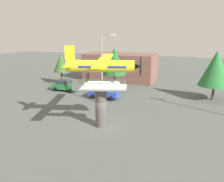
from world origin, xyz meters
TOP-DOWN VIEW (x-y plane):
  - ground_plane at (0.00, 0.00)m, footprint 140.00×140.00m
  - display_pedestal at (0.00, 0.00)m, footprint 1.10×1.10m
  - floatplane_monument at (0.12, 0.04)m, footprint 7.20×10.24m
  - car_near_green at (-10.74, 10.73)m, footprint 4.20×2.02m
  - car_mid_blue at (-3.51, 9.04)m, footprint 4.20×2.02m
  - streetlight_primary at (-2.66, 6.91)m, footprint 1.84×0.28m
  - storefront_building at (-5.39, 22.00)m, footprint 13.04×7.06m
  - tree_west at (-14.02, 14.91)m, footprint 2.75×2.75m
  - tree_east at (-3.89, 14.37)m, footprint 3.73×3.73m
  - tree_center_back at (10.63, 13.58)m, footprint 4.27×4.27m

SIDE VIEW (x-z plane):
  - ground_plane at x=0.00m, z-range 0.00..0.00m
  - car_near_green at x=-10.74m, z-range 0.00..1.76m
  - car_mid_blue at x=-3.51m, z-range 0.00..1.76m
  - display_pedestal at x=0.00m, z-range 0.00..3.76m
  - storefront_building at x=-5.39m, z-range 0.00..4.99m
  - tree_west at x=-14.02m, z-range 1.05..6.27m
  - tree_center_back at x=10.63m, z-range 0.96..7.65m
  - tree_east at x=-3.89m, z-range 1.20..7.78m
  - streetlight_primary at x=-2.66m, z-range 0.65..9.42m
  - floatplane_monument at x=0.12m, z-range 3.43..7.43m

